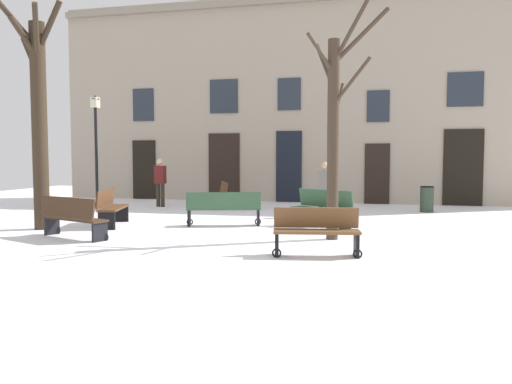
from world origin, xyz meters
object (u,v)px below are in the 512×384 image
object	(u,v)px
bench_far_corner	(111,207)
person_crossing_plaza	(160,180)
litter_bin	(427,199)
tree_right_of_center	(38,114)
tree_left_of_center	(335,125)
bench_near_center_tree	(228,194)
bench_facing_shops	(72,217)
streetlamp	(96,139)
bench_by_litter_bin	(316,231)
bench_back_to_back_left	(322,208)
bench_near_lamp	(224,208)
person_near_bench	(324,187)

from	to	relation	value
bench_far_corner	person_crossing_plaza	xyz separation A→B (m)	(-0.82, 4.87, 0.47)
litter_bin	tree_right_of_center	bearing A→B (deg)	-146.57
tree_left_of_center	litter_bin	bearing A→B (deg)	68.51
bench_near_center_tree	bench_facing_shops	distance (m)	7.41
tree_right_of_center	litter_bin	xyz separation A→B (m)	(9.53, 6.29, -2.40)
tree_right_of_center	streetlamp	distance (m)	5.34
bench_by_litter_bin	tree_left_of_center	bearing A→B (deg)	75.60
bench_by_litter_bin	bench_facing_shops	world-z (taller)	bench_facing_shops
bench_back_to_back_left	bench_near_center_tree	bearing A→B (deg)	163.28
bench_near_lamp	bench_by_litter_bin	xyz separation A→B (m)	(2.79, -3.35, -0.02)
bench_near_lamp	bench_back_to_back_left	distance (m)	2.50
bench_far_corner	person_crossing_plaza	distance (m)	4.96
litter_bin	bench_by_litter_bin	bearing A→B (deg)	-107.65
bench_near_lamp	person_crossing_plaza	distance (m)	5.65
bench_back_to_back_left	litter_bin	bearing A→B (deg)	89.81
bench_near_lamp	bench_far_corner	size ratio (longest dim) A/B	1.12
tree_left_of_center	bench_facing_shops	world-z (taller)	tree_left_of_center
tree_right_of_center	bench_facing_shops	distance (m)	3.01
bench_facing_shops	person_crossing_plaza	world-z (taller)	person_crossing_plaza
bench_near_center_tree	person_near_bench	size ratio (longest dim) A/B	1.13
bench_back_to_back_left	bench_facing_shops	xyz separation A→B (m)	(-5.12, -2.91, -0.03)
bench_near_center_tree	bench_by_litter_bin	xyz separation A→B (m)	(4.06, -7.98, -0.02)
bench_facing_shops	person_near_bench	size ratio (longest dim) A/B	1.15
bench_far_corner	bench_near_center_tree	bearing A→B (deg)	-32.63
tree_right_of_center	litter_bin	size ratio (longest dim) A/B	6.73
person_near_bench	tree_right_of_center	bearing A→B (deg)	30.77
bench_facing_shops	bench_far_corner	bearing A→B (deg)	-63.08
bench_near_center_tree	person_near_bench	xyz separation A→B (m)	(3.57, -2.00, 0.42)
tree_left_of_center	person_near_bench	size ratio (longest dim) A/B	3.22
tree_right_of_center	litter_bin	world-z (taller)	tree_right_of_center
tree_right_of_center	bench_far_corner	xyz separation A→B (m)	(1.34, 1.00, -2.34)
bench_near_lamp	bench_facing_shops	distance (m)	3.74
bench_far_corner	streetlamp	bearing A→B (deg)	18.89
litter_bin	bench_back_to_back_left	world-z (taller)	bench_back_to_back_left
bench_far_corner	person_near_bench	xyz separation A→B (m)	(5.13, 3.23, 0.41)
person_crossing_plaza	bench_by_litter_bin	bearing A→B (deg)	-43.53
litter_bin	person_near_bench	distance (m)	3.72
bench_near_center_tree	bench_near_lamp	xyz separation A→B (m)	(1.28, -4.63, -0.00)
streetlamp	bench_near_lamp	world-z (taller)	streetlamp
litter_bin	bench_by_litter_bin	distance (m)	8.44
streetlamp	bench_facing_shops	distance (m)	7.14
person_near_bench	person_crossing_plaza	bearing A→B (deg)	-17.77
tree_left_of_center	tree_right_of_center	xyz separation A→B (m)	(-7.12, -0.18, 0.37)
streetlamp	bench_far_corner	xyz separation A→B (m)	(2.86, -4.10, -1.89)
tree_right_of_center	bench_by_litter_bin	world-z (taller)	tree_right_of_center
bench_far_corner	person_near_bench	size ratio (longest dim) A/B	1.09
bench_near_center_tree	bench_near_lamp	distance (m)	4.80
bench_by_litter_bin	bench_facing_shops	bearing A→B (deg)	162.80
person_crossing_plaza	bench_back_to_back_left	bearing A→B (deg)	-26.93
bench_near_lamp	bench_by_litter_bin	bearing A→B (deg)	113.58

